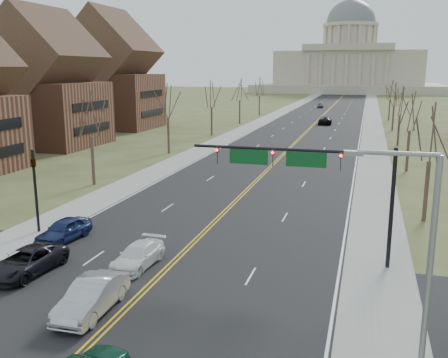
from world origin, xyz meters
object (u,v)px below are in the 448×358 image
Objects in this scene: signal_left at (35,182)px; car_far_nb at (325,120)px; signal_mast at (305,168)px; car_far_sb at (320,105)px; street_light at (420,273)px; car_sb_inner_lead at (92,296)px; car_sb_outer_second at (64,230)px; car_sb_inner_second at (138,256)px; car_sb_outer_lead at (27,261)px.

signal_left reaches higher than car_far_nb.
car_far_sb is at bearing 94.83° from signal_mast.
street_light is 92.54m from car_far_nb.
car_sb_outer_second is at bearing 128.52° from car_sb_inner_lead.
street_light is 17.97m from car_sb_inner_second.
signal_mast is 2.09× the size of car_far_nb.
car_far_nb is (13.74, 78.33, -2.90)m from signal_left.
car_sb_inner_second is at bearing 146.60° from street_light.
car_far_nb is at bearing 87.53° from car_sb_outer_lead.
street_light is 2.03× the size of car_sb_outer_second.
signal_left is 10.92m from car_sb_inner_second.
car_sb_outer_lead is (4.07, -6.65, -2.98)m from signal_left.
car_sb_outer_second is at bearing 106.26° from car_sb_outer_lead.
car_far_sb is (-1.68, 134.15, -0.09)m from car_sb_inner_lead.
signal_left is at bearing 164.69° from car_sb_outer_second.
car_far_nb reaches higher than car_sb_inner_second.
car_sb_outer_second is at bearing 149.96° from street_light.
car_sb_inner_lead reaches higher than car_sb_inner_second.
car_far_sb is at bearing 96.54° from street_light.
street_light is at bearing -14.74° from car_sb_outer_lead.
street_light is at bearing -30.55° from car_sb_inner_second.
car_sb_inner_second is 1.02× the size of car_sb_outer_second.
signal_left is at bearing 77.25° from car_far_nb.
street_light is (24.24, -13.50, 1.51)m from signal_left.
car_sb_inner_lead is at bearing -96.78° from car_far_sb.
car_sb_outer_second reaches higher than car_sb_inner_second.
car_sb_outer_second is 125.64m from car_far_sb.
car_sb_inner_lead is 5.86m from car_sb_inner_second.
car_sb_inner_lead is at bearing -44.02° from signal_left.
car_far_nb is 1.38× the size of car_far_sb.
signal_mast is at bearing 10.51° from car_sb_outer_second.
car_sb_inner_lead reaches higher than car_far_nb.
signal_mast reaches higher than car_sb_inner_lead.
car_sb_inner_second is 1.08× the size of car_far_sb.
car_sb_inner_second is 128.31m from car_far_sb.
car_sb_outer_second is at bearing -175.92° from signal_mast.
signal_mast is 2.02× the size of signal_left.
street_light reaches higher than car_far_nb.
car_sb_inner_second is 7.39m from car_sb_outer_second.
car_sb_outer_lead is (-14.87, -6.65, -5.03)m from signal_mast.
car_sb_outer_lead is 85.53m from car_far_nb.
street_light is 138.84m from car_far_sb.
signal_left is 0.66× the size of street_light.
signal_left is at bearing 125.52° from car_sb_outer_lead.
car_sb_inner_second is at bearing -15.70° from car_sb_outer_second.
car_sb_outer_second is at bearing -21.74° from signal_left.
signal_mast reaches higher than signal_left.
car_sb_inner_lead is 1.17× the size of car_far_sb.
signal_mast is at bearing -0.00° from signal_left.
car_sb_outer_lead is 1.17× the size of car_sb_outer_second.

